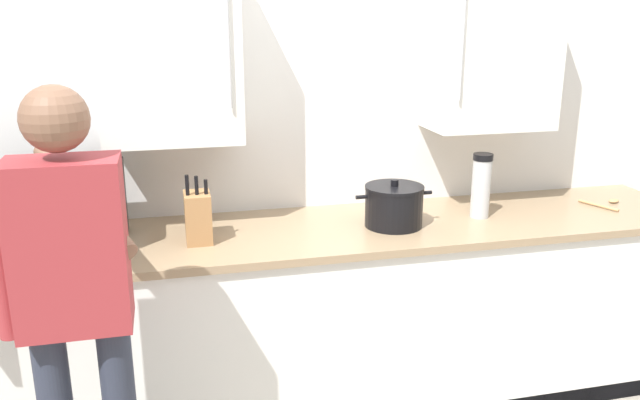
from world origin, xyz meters
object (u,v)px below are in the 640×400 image
microwave_oven (42,209)px  thermos_flask (481,185)px  wooden_spoon (606,203)px  person_figure (74,297)px  knife_block (198,217)px  stock_pot (394,206)px

microwave_oven → thermos_flask: 1.98m
wooden_spoon → person_figure: (-2.50, -0.75, 0.08)m
knife_block → person_figure: person_figure is taller
knife_block → microwave_oven: bearing=172.4°
knife_block → person_figure: size_ratio=0.18×
thermos_flask → wooden_spoon: thermos_flask is taller
wooden_spoon → person_figure: person_figure is taller
knife_block → stock_pot: size_ratio=0.83×
microwave_oven → person_figure: person_figure is taller
person_figure → stock_pot: bearing=27.8°
microwave_oven → wooden_spoon: bearing=-0.4°
knife_block → thermos_flask: (1.34, 0.03, 0.05)m
thermos_flask → wooden_spoon: bearing=2.4°
microwave_oven → wooden_spoon: 2.72m
thermos_flask → stock_pot: 0.46m
knife_block → thermos_flask: size_ratio=0.98×
microwave_oven → wooden_spoon: microwave_oven is taller
thermos_flask → stock_pot: thermos_flask is taller
microwave_oven → knife_block: size_ratio=2.54×
microwave_oven → stock_pot: 1.53m
stock_pot → microwave_oven: bearing=177.0°
person_figure → wooden_spoon: bearing=16.8°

